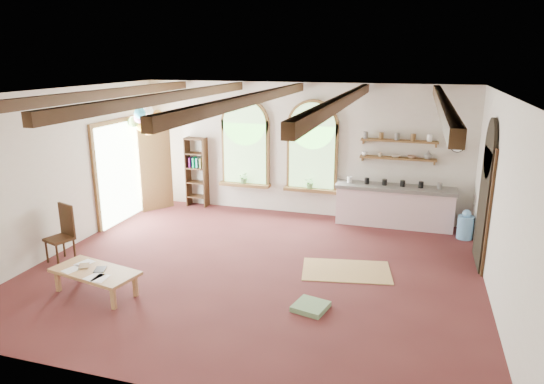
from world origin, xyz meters
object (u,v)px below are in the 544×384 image
at_px(kitchen_counter, 394,206).
at_px(balloon_cluster, 148,121).
at_px(coffee_table, 95,273).
at_px(side_chair, 61,246).

bearing_deg(kitchen_counter, balloon_cluster, -171.04).
xyz_separation_m(kitchen_counter, coffee_table, (-4.50, -4.86, -0.11)).
height_order(coffee_table, balloon_cluster, balloon_cluster).
bearing_deg(coffee_table, kitchen_counter, 47.20).
bearing_deg(coffee_table, balloon_cluster, 106.99).
distance_m(kitchen_counter, side_chair, 7.12).
height_order(coffee_table, side_chair, side_chair).
bearing_deg(balloon_cluster, side_chair, -94.40).
height_order(kitchen_counter, balloon_cluster, balloon_cluster).
relative_size(kitchen_counter, balloon_cluster, 2.31).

